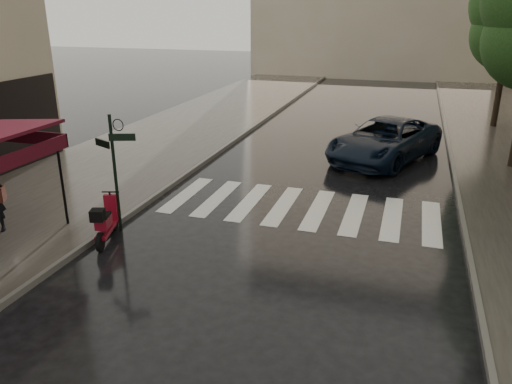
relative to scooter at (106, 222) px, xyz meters
The scene contains 8 objects.
ground 2.67m from the scooter, 63.37° to the right, with size 120.00×120.00×0.00m, color black.
sidewalk_near 10.22m from the scooter, 109.00° to the left, with size 6.00×60.00×0.12m, color #38332D.
curb_near 9.67m from the scooter, 91.63° to the left, with size 0.12×60.00×0.16m, color #595651.
curb_far 12.95m from the scooter, 48.23° to the left, with size 0.12×60.00×0.16m, color #595651.
crosswalk 5.55m from the scooter, 41.37° to the left, with size 7.85×3.20×0.01m.
signpost 1.47m from the scooter, 91.56° to the left, with size 1.17×0.29×3.10m.
scooter is the anchor object (origin of this frame).
parked_car 11.27m from the scooter, 57.05° to the left, with size 2.62×5.67×1.58m, color black.
Camera 1 is at (5.81, -7.39, 5.51)m, focal length 35.00 mm.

